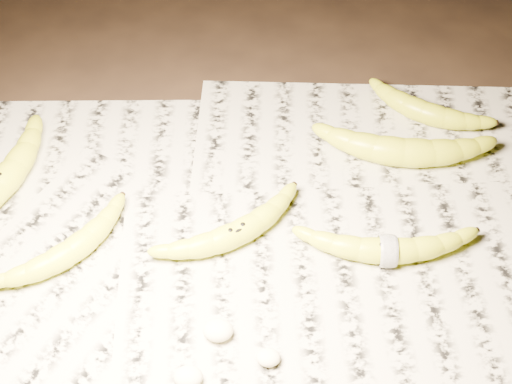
{
  "coord_description": "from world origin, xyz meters",
  "views": [
    {
      "loc": [
        -0.01,
        -0.55,
        0.73
      ],
      "look_at": [
        -0.02,
        0.04,
        0.05
      ],
      "focal_mm": 50.0,
      "sensor_mm": 36.0,
      "label": 1
    }
  ],
  "objects_px": {
    "banana_upper_a": "(404,150)",
    "banana_upper_b": "(425,110)",
    "banana_left_b": "(70,249)",
    "banana_taped": "(388,249)",
    "banana_center": "(236,232)"
  },
  "relations": [
    {
      "from": "banana_upper_a",
      "to": "banana_upper_b",
      "type": "xyz_separation_m",
      "value": [
        0.04,
        0.09,
        -0.0
      ]
    },
    {
      "from": "banana_left_b",
      "to": "banana_center",
      "type": "bearing_deg",
      "value": -36.52
    },
    {
      "from": "banana_left_b",
      "to": "banana_center",
      "type": "xyz_separation_m",
      "value": [
        0.2,
        0.03,
        0.0
      ]
    },
    {
      "from": "banana_left_b",
      "to": "banana_taped",
      "type": "distance_m",
      "value": 0.39
    },
    {
      "from": "banana_center",
      "to": "banana_taped",
      "type": "distance_m",
      "value": 0.19
    },
    {
      "from": "banana_center",
      "to": "banana_upper_b",
      "type": "relative_size",
      "value": 1.12
    },
    {
      "from": "banana_left_b",
      "to": "banana_upper_a",
      "type": "bearing_deg",
      "value": -23.0
    },
    {
      "from": "banana_upper_b",
      "to": "banana_center",
      "type": "bearing_deg",
      "value": -111.02
    },
    {
      "from": "banana_left_b",
      "to": "banana_upper_a",
      "type": "height_order",
      "value": "banana_upper_a"
    },
    {
      "from": "banana_left_b",
      "to": "banana_upper_a",
      "type": "xyz_separation_m",
      "value": [
        0.43,
        0.18,
        0.0
      ]
    },
    {
      "from": "banana_center",
      "to": "banana_upper_b",
      "type": "distance_m",
      "value": 0.35
    },
    {
      "from": "banana_left_b",
      "to": "banana_upper_b",
      "type": "height_order",
      "value": "same"
    },
    {
      "from": "banana_left_b",
      "to": "banana_taped",
      "type": "bearing_deg",
      "value": -44.06
    },
    {
      "from": "banana_taped",
      "to": "banana_upper_b",
      "type": "xyz_separation_m",
      "value": [
        0.08,
        0.25,
        -0.0
      ]
    },
    {
      "from": "banana_upper_a",
      "to": "banana_upper_b",
      "type": "bearing_deg",
      "value": 70.17
    }
  ]
}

